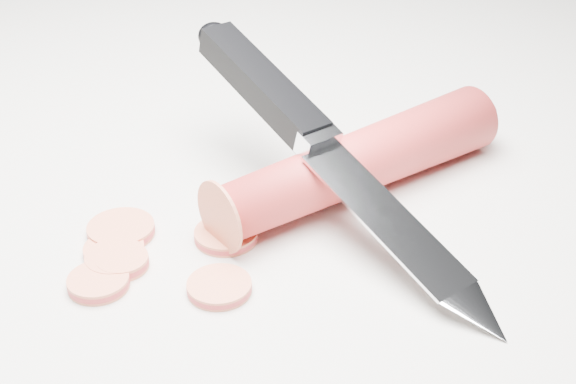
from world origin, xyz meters
The scene contains 10 objects.
ground centered at (0.00, 0.00, 0.00)m, with size 2.40×2.40×0.00m, color beige.
carrot centered at (0.07, 0.09, 0.02)m, with size 0.04×0.04×0.21m, color red.
carrot_slice_0 centered at (0.00, -0.08, 0.00)m, with size 0.03×0.03×0.01m, color #D76847.
carrot_slice_1 centered at (0.00, -0.06, 0.00)m, with size 0.03×0.03×0.01m, color #D76847.
carrot_slice_2 centered at (0.03, 0.00, 0.00)m, with size 0.04×0.04×0.01m, color #D76847.
carrot_slice_3 centered at (0.00, -0.06, 0.00)m, with size 0.03×0.03×0.01m, color #D76847.
carrot_slice_4 centered at (0.06, -0.04, 0.00)m, with size 0.03×0.03×0.01m, color #D76847.
carrot_slice_5 centered at (-0.02, -0.03, 0.00)m, with size 0.04×0.04×0.01m, color #D76847.
carrot_slice_6 centered at (-0.01, -0.05, 0.00)m, with size 0.03×0.03×0.01m, color #D76847.
kitchen_knife centered at (0.07, 0.05, 0.04)m, with size 0.28×0.11×0.09m, color silver, non-canonical shape.
Camera 1 is at (0.28, -0.30, 0.27)m, focal length 50.00 mm.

